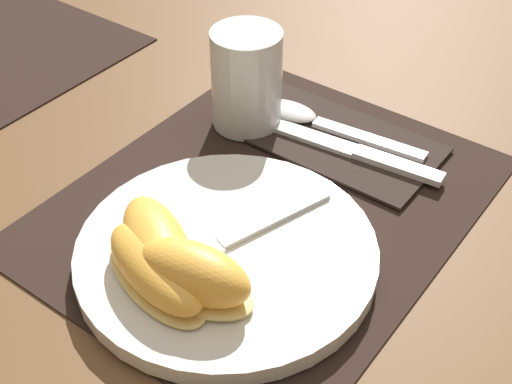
{
  "coord_description": "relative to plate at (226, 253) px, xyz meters",
  "views": [
    {
      "loc": [
        -0.4,
        -0.29,
        0.43
      ],
      "look_at": [
        -0.02,
        0.0,
        0.02
      ],
      "focal_mm": 50.0,
      "sensor_mm": 36.0,
      "label": 1
    }
  ],
  "objects": [
    {
      "name": "citrus_wedge_2",
      "position": [
        -0.05,
        -0.01,
        0.03
      ],
      "size": [
        0.07,
        0.11,
        0.05
      ],
      "color": "#F4DB84",
      "rests_on": "plate"
    },
    {
      "name": "citrus_wedge_0",
      "position": [
        -0.05,
        0.03,
        0.02
      ],
      "size": [
        0.11,
        0.14,
        0.04
      ],
      "color": "#F4DB84",
      "rests_on": "plate"
    },
    {
      "name": "placemat",
      "position": [
        0.08,
        0.02,
        -0.01
      ],
      "size": [
        0.4,
        0.33,
        0.0
      ],
      "color": "black",
      "rests_on": "ground_plane"
    },
    {
      "name": "citrus_wedge_1",
      "position": [
        -0.06,
        0.02,
        0.02
      ],
      "size": [
        0.08,
        0.13,
        0.03
      ],
      "color": "#F4DB84",
      "rests_on": "plate"
    },
    {
      "name": "ground_plane",
      "position": [
        0.08,
        0.02,
        -0.01
      ],
      "size": [
        3.0,
        3.0,
        0.0
      ],
      "primitive_type": "plane",
      "color": "brown"
    },
    {
      "name": "plate",
      "position": [
        0.0,
        0.0,
        0.0
      ],
      "size": [
        0.25,
        0.25,
        0.02
      ],
      "color": "white",
      "rests_on": "placemat"
    },
    {
      "name": "knife",
      "position": [
        0.19,
        0.0,
        -0.0
      ],
      "size": [
        0.04,
        0.23,
        0.01
      ],
      "color": "silver",
      "rests_on": "napkin"
    },
    {
      "name": "fork",
      "position": [
        0.0,
        0.0,
        0.01
      ],
      "size": [
        0.18,
        0.07,
        0.0
      ],
      "color": "silver",
      "rests_on": "plate"
    },
    {
      "name": "napkin",
      "position": [
        0.2,
        0.01,
        -0.01
      ],
      "size": [
        0.11,
        0.21,
        0.0
      ],
      "color": "#2D231E",
      "rests_on": "placemat"
    },
    {
      "name": "juice_glass",
      "position": [
        0.17,
        0.11,
        0.04
      ],
      "size": [
        0.07,
        0.07,
        0.1
      ],
      "color": "silver",
      "rests_on": "placemat"
    },
    {
      "name": "spoon",
      "position": [
        0.21,
        0.05,
        -0.0
      ],
      "size": [
        0.04,
        0.18,
        0.01
      ],
      "color": "silver",
      "rests_on": "napkin"
    }
  ]
}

